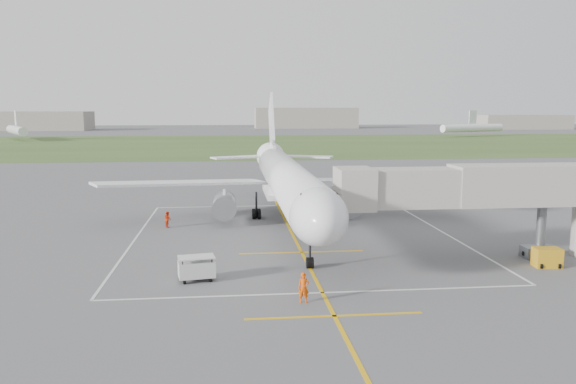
{
  "coord_description": "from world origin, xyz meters",
  "views": [
    {
      "loc": [
        -5.67,
        -53.24,
        11.35
      ],
      "look_at": [
        -0.47,
        -4.0,
        4.0
      ],
      "focal_mm": 35.0,
      "sensor_mm": 36.0,
      "label": 1
    }
  ],
  "objects": [
    {
      "name": "ground",
      "position": [
        0.0,
        0.0,
        0.0
      ],
      "size": [
        700.0,
        700.0,
        0.0
      ],
      "primitive_type": "plane",
      "color": "#505053",
      "rests_on": "ground"
    },
    {
      "name": "grass_strip",
      "position": [
        0.0,
        130.0,
        0.01
      ],
      "size": [
        700.0,
        120.0,
        0.02
      ],
      "primitive_type": "cube",
      "color": "#395424",
      "rests_on": "ground"
    },
    {
      "name": "apron_markings",
      "position": [
        0.0,
        -5.82,
        0.01
      ],
      "size": [
        28.2,
        60.0,
        0.01
      ],
      "color": "#E4A70D",
      "rests_on": "ground"
    },
    {
      "name": "airliner",
      "position": [
        -0.0,
        0.75,
        4.39
      ],
      "size": [
        38.93,
        46.75,
        13.52
      ],
      "color": "white",
      "rests_on": "ground"
    },
    {
      "name": "jet_bridge",
      "position": [
        15.72,
        -13.5,
        4.74
      ],
      "size": [
        23.4,
        5.0,
        7.2
      ],
      "color": "gray",
      "rests_on": "ground"
    },
    {
      "name": "gpu_unit",
      "position": [
        17.15,
        -15.97,
        0.69
      ],
      "size": [
        1.97,
        1.47,
        1.4
      ],
      "rotation": [
        0.0,
        0.0,
        -0.09
      ],
      "color": "gold",
      "rests_on": "ground"
    },
    {
      "name": "baggage_cart",
      "position": [
        -7.93,
        -16.65,
        0.85
      ],
      "size": [
        2.58,
        1.8,
        1.66
      ],
      "rotation": [
        0.0,
        0.0,
        0.16
      ],
      "color": "silver",
      "rests_on": "ground"
    },
    {
      "name": "ramp_worker_nose",
      "position": [
        -1.4,
        -21.63,
        0.91
      ],
      "size": [
        0.69,
        0.48,
        1.82
      ],
      "primitive_type": "imported",
      "rotation": [
        0.0,
        0.0,
        -0.08
      ],
      "color": "#E24B07",
      "rests_on": "ground"
    },
    {
      "name": "ramp_worker_wing",
      "position": [
        -11.67,
        0.92,
        0.78
      ],
      "size": [
        0.91,
        0.96,
        1.56
      ],
      "primitive_type": "imported",
      "rotation": [
        0.0,
        0.0,
        2.17
      ],
      "color": "red",
      "rests_on": "ground"
    },
    {
      "name": "distant_hangars",
      "position": [
        -16.15,
        265.19,
        5.17
      ],
      "size": [
        345.0,
        49.0,
        12.0
      ],
      "color": "gray",
      "rests_on": "ground"
    },
    {
      "name": "distant_aircraft",
      "position": [
        5.7,
        167.26,
        3.59
      ],
      "size": [
        202.35,
        29.98,
        8.85
      ],
      "color": "white",
      "rests_on": "ground"
    }
  ]
}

